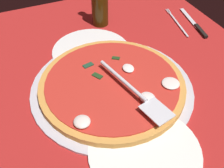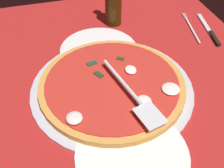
{
  "view_description": "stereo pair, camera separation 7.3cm",
  "coord_description": "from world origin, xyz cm",
  "px_view_note": "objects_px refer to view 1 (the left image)",
  "views": [
    {
      "loc": [
        50.92,
        -16.71,
        52.65
      ],
      "look_at": [
        2.04,
        4.85,
        2.1
      ],
      "focal_mm": 44.18,
      "sensor_mm": 36.0,
      "label": 1
    },
    {
      "loc": [
        53.41,
        -9.8,
        52.65
      ],
      "look_at": [
        2.04,
        4.85,
        2.1
      ],
      "focal_mm": 44.18,
      "sensor_mm": 36.0,
      "label": 2
    }
  ],
  "objects_px": {
    "pizza": "(112,84)",
    "beer_bottle": "(100,1)",
    "pizza_server": "(135,91)",
    "dinner_plate_left": "(91,51)",
    "dinner_plate_right": "(145,151)",
    "place_setting_far": "(186,24)"
  },
  "relations": [
    {
      "from": "dinner_plate_right",
      "to": "place_setting_far",
      "type": "distance_m",
      "value": 0.56
    },
    {
      "from": "dinner_plate_right",
      "to": "pizza_server",
      "type": "relative_size",
      "value": 0.97
    },
    {
      "from": "pizza_server",
      "to": "beer_bottle",
      "type": "distance_m",
      "value": 0.4
    },
    {
      "from": "beer_bottle",
      "to": "pizza_server",
      "type": "bearing_deg",
      "value": -9.72
    },
    {
      "from": "dinner_plate_right",
      "to": "pizza_server",
      "type": "bearing_deg",
      "value": 162.32
    },
    {
      "from": "dinner_plate_left",
      "to": "pizza_server",
      "type": "height_order",
      "value": "pizza_server"
    },
    {
      "from": "place_setting_far",
      "to": "pizza_server",
      "type": "bearing_deg",
      "value": 138.22
    },
    {
      "from": "place_setting_far",
      "to": "beer_bottle",
      "type": "height_order",
      "value": "beer_bottle"
    },
    {
      "from": "dinner_plate_right",
      "to": "pizza",
      "type": "xyz_separation_m",
      "value": [
        -0.21,
        0.02,
        0.01
      ]
    },
    {
      "from": "dinner_plate_left",
      "to": "pizza_server",
      "type": "xyz_separation_m",
      "value": [
        0.25,
        0.02,
        0.04
      ]
    },
    {
      "from": "dinner_plate_right",
      "to": "place_setting_far",
      "type": "bearing_deg",
      "value": 135.95
    },
    {
      "from": "dinner_plate_right",
      "to": "beer_bottle",
      "type": "bearing_deg",
      "value": 168.15
    },
    {
      "from": "dinner_plate_left",
      "to": "dinner_plate_right",
      "type": "height_order",
      "value": "same"
    },
    {
      "from": "dinner_plate_left",
      "to": "dinner_plate_right",
      "type": "relative_size",
      "value": 0.98
    },
    {
      "from": "place_setting_far",
      "to": "dinner_plate_right",
      "type": "bearing_deg",
      "value": 146.79
    },
    {
      "from": "pizza",
      "to": "beer_bottle",
      "type": "distance_m",
      "value": 0.35
    },
    {
      "from": "pizza",
      "to": "dinner_plate_right",
      "type": "bearing_deg",
      "value": -4.27
    },
    {
      "from": "dinner_plate_left",
      "to": "pizza_server",
      "type": "distance_m",
      "value": 0.25
    },
    {
      "from": "pizza_server",
      "to": "beer_bottle",
      "type": "bearing_deg",
      "value": 157.34
    },
    {
      "from": "dinner_plate_left",
      "to": "pizza_server",
      "type": "relative_size",
      "value": 0.95
    },
    {
      "from": "pizza",
      "to": "pizza_server",
      "type": "distance_m",
      "value": 0.08
    },
    {
      "from": "pizza_server",
      "to": "beer_bottle",
      "type": "relative_size",
      "value": 1.13
    }
  ]
}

